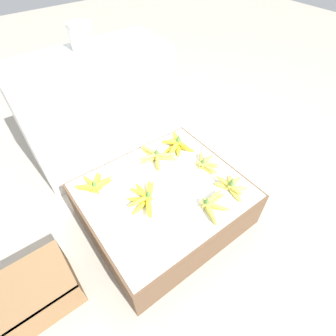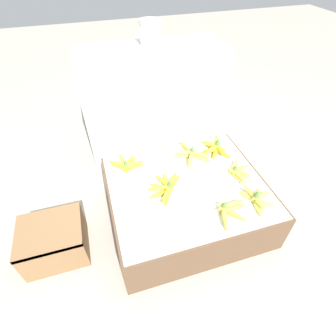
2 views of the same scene
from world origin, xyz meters
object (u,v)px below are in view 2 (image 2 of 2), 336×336
(foam_tray_white, at_px, (189,45))
(banana_bunch_front_right, at_px, (257,199))
(banana_bunch_front_midright, at_px, (229,211))
(banana_bunch_middle_midleft, at_px, (166,187))
(wooden_crate, at_px, (54,241))
(glass_jar, at_px, (150,32))
(banana_bunch_middle_right, at_px, (238,171))
(banana_bunch_back_left, at_px, (127,164))
(banana_bunch_back_midright, at_px, (191,154))
(banana_bunch_back_right, at_px, (215,148))

(foam_tray_white, bearing_deg, banana_bunch_front_right, -86.76)
(banana_bunch_front_midright, bearing_deg, banana_bunch_middle_midleft, 135.16)
(wooden_crate, distance_m, glass_jar, 1.44)
(banana_bunch_middle_right, height_order, banana_bunch_back_left, banana_bunch_back_left)
(banana_bunch_middle_right, relative_size, glass_jar, 1.40)
(banana_bunch_middle_midleft, xyz_separation_m, banana_bunch_back_left, (-0.18, 0.26, -0.00))
(banana_bunch_back_left, xyz_separation_m, banana_bunch_back_midright, (0.42, -0.03, 0.00))
(wooden_crate, bearing_deg, glass_jar, 47.41)
(banana_bunch_back_left, distance_m, foam_tray_white, 0.91)
(banana_bunch_middle_midleft, height_order, banana_bunch_middle_right, banana_bunch_middle_midleft)
(banana_bunch_front_midright, relative_size, glass_jar, 1.24)
(banana_bunch_front_right, distance_m, glass_jar, 1.27)
(glass_jar, bearing_deg, banana_bunch_back_right, -66.48)
(banana_bunch_back_right, bearing_deg, foam_tray_white, 93.02)
(wooden_crate, xyz_separation_m, banana_bunch_back_midright, (0.91, 0.27, 0.20))
(banana_bunch_back_right, distance_m, foam_tray_white, 0.72)
(banana_bunch_back_midright, xyz_separation_m, banana_bunch_back_right, (0.18, 0.01, 0.00))
(banana_bunch_middle_midleft, bearing_deg, banana_bunch_front_right, -27.31)
(banana_bunch_middle_midleft, xyz_separation_m, banana_bunch_back_right, (0.42, 0.24, 0.01))
(banana_bunch_middle_midleft, bearing_deg, foam_tray_white, 62.52)
(banana_bunch_front_right, bearing_deg, wooden_crate, 169.97)
(banana_bunch_middle_midleft, distance_m, banana_bunch_back_midright, 0.33)
(banana_bunch_front_right, height_order, foam_tray_white, foam_tray_white)
(glass_jar, bearing_deg, banana_bunch_front_midright, -84.26)
(banana_bunch_middle_right, distance_m, glass_jar, 1.08)
(banana_bunch_middle_midleft, bearing_deg, wooden_crate, -177.07)
(wooden_crate, height_order, banana_bunch_middle_midleft, banana_bunch_middle_midleft)
(banana_bunch_front_right, distance_m, banana_bunch_middle_right, 0.23)
(banana_bunch_back_left, height_order, foam_tray_white, foam_tray_white)
(banana_bunch_middle_right, distance_m, banana_bunch_back_midright, 0.32)
(banana_bunch_front_right, relative_size, banana_bunch_middle_right, 0.97)
(wooden_crate, distance_m, banana_bunch_back_right, 1.14)
(banana_bunch_front_midright, distance_m, banana_bunch_front_right, 0.19)
(banana_bunch_back_left, bearing_deg, banana_bunch_front_midright, -49.48)
(banana_bunch_front_right, xyz_separation_m, glass_jar, (-0.30, 1.09, 0.58))
(banana_bunch_middle_midleft, relative_size, banana_bunch_back_midright, 0.97)
(banana_bunch_front_midright, bearing_deg, wooden_crate, 166.21)
(banana_bunch_back_left, bearing_deg, foam_tray_white, 40.79)
(wooden_crate, distance_m, banana_bunch_middle_midleft, 0.70)
(banana_bunch_back_right, xyz_separation_m, foam_tray_white, (-0.03, 0.51, 0.50))
(banana_bunch_back_left, relative_size, foam_tray_white, 0.96)
(banana_bunch_middle_midleft, relative_size, banana_bunch_middle_right, 1.17)
(banana_bunch_front_right, distance_m, banana_bunch_back_right, 0.48)
(banana_bunch_front_midright, relative_size, foam_tray_white, 0.84)
(banana_bunch_back_left, height_order, glass_jar, glass_jar)
(wooden_crate, relative_size, banana_bunch_back_midright, 1.28)
(banana_bunch_back_right, bearing_deg, banana_bunch_back_midright, -176.59)
(banana_bunch_front_midright, relative_size, banana_bunch_middle_midleft, 0.76)
(banana_bunch_back_left, bearing_deg, banana_bunch_middle_right, -22.24)
(glass_jar, distance_m, foam_tray_white, 0.27)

